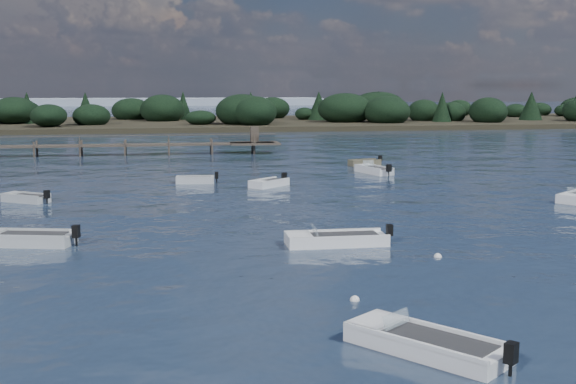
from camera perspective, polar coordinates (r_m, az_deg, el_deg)
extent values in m
plane|color=#172336|center=(85.52, -6.34, 3.77)|extent=(400.00, 400.00, 0.00)
cube|color=white|center=(57.21, 6.80, 1.57)|extent=(2.35, 3.87, 0.71)
cube|color=white|center=(58.31, 6.06, 2.12)|extent=(1.42, 1.19, 0.14)
cube|color=#29292B|center=(56.93, 6.97, 1.87)|extent=(1.75, 2.68, 0.12)
cube|color=white|center=(56.82, 6.29, 1.95)|extent=(1.17, 3.51, 0.14)
cube|color=white|center=(57.50, 7.32, 2.01)|extent=(1.17, 3.51, 0.14)
cube|color=black|center=(55.47, 7.97, 1.89)|extent=(0.41, 0.37, 0.55)
cylinder|color=black|center=(55.53, 7.96, 1.39)|extent=(0.13, 0.13, 0.55)
cube|color=silver|center=(57.80, 6.38, 2.30)|extent=(0.98, 0.43, 0.42)
cube|color=#6D6448|center=(62.83, 6.06, 2.19)|extent=(2.89, 1.66, 0.64)
cube|color=#6D6448|center=(62.31, 5.23, 2.49)|extent=(0.85, 1.10, 0.13)
cube|color=#29292B|center=(62.90, 6.24, 2.46)|extent=(2.00, 1.25, 0.11)
cube|color=#6D6448|center=(62.36, 6.28, 2.48)|extent=(2.68, 0.70, 0.13)
cube|color=#6D6448|center=(63.22, 5.85, 2.57)|extent=(2.68, 0.70, 0.13)
cube|color=black|center=(63.54, 7.30, 2.67)|extent=(0.32, 0.36, 0.50)
cylinder|color=black|center=(63.58, 7.29, 2.28)|extent=(0.11, 0.11, 0.50)
cube|color=#ABB0B2|center=(45.64, -20.00, -0.64)|extent=(3.00, 2.52, 0.62)
cube|color=#ABB0B2|center=(46.33, -20.99, -0.11)|extent=(1.14, 1.24, 0.12)
cube|color=#29292B|center=(45.44, -19.81, -0.29)|extent=(2.12, 1.83, 0.11)
cube|color=#ABB0B2|center=(45.22, -20.48, -0.28)|extent=(2.43, 1.65, 0.12)
cube|color=#ABB0B2|center=(45.96, -19.58, -0.10)|extent=(2.43, 1.65, 0.12)
cube|color=black|center=(44.49, -18.52, -0.18)|extent=(0.37, 0.39, 0.49)
cylinder|color=black|center=(44.55, -18.49, -0.72)|extent=(0.12, 0.12, 0.49)
cube|color=white|center=(19.53, 10.84, -12.07)|extent=(3.84, 4.30, 0.64)
cube|color=white|center=(20.23, 6.92, -10.11)|extent=(1.74, 1.67, 0.13)
cube|color=#29292B|center=(19.27, 11.75, -11.43)|extent=(2.76, 3.04, 0.11)
cube|color=white|center=(18.82, 9.70, -11.62)|extent=(2.69, 3.40, 0.13)
cube|color=white|center=(20.00, 11.98, -10.46)|extent=(2.69, 3.40, 0.13)
cube|color=black|center=(18.36, 17.22, -12.04)|extent=(0.41, 0.40, 0.51)
cylinder|color=black|center=(18.52, 17.15, -13.32)|extent=(0.13, 0.13, 0.51)
cube|color=silver|center=(19.80, 8.56, -9.89)|extent=(0.98, 0.81, 0.39)
cube|color=white|center=(31.57, 3.84, -4.01)|extent=(4.41, 1.73, 0.64)
cube|color=white|center=(31.18, 0.86, -3.45)|extent=(1.08, 1.50, 0.13)
cube|color=#29292B|center=(31.58, 4.47, -3.45)|extent=(3.00, 1.37, 0.11)
cube|color=white|center=(30.76, 4.15, -3.63)|extent=(4.38, 0.20, 0.13)
cube|color=white|center=(32.22, 3.55, -3.07)|extent=(4.38, 0.20, 0.13)
cube|color=black|center=(32.07, 8.02, -3.00)|extent=(0.26, 0.32, 0.50)
cylinder|color=black|center=(32.16, 8.01, -3.76)|extent=(0.09, 0.09, 0.50)
cube|color=silver|center=(31.26, 2.12, -3.01)|extent=(0.17, 1.18, 0.38)
cube|color=#ABB0B2|center=(51.51, -7.35, 0.79)|extent=(2.74, 1.31, 0.62)
cube|color=#ABB0B2|center=(51.52, -8.48, 1.17)|extent=(0.72, 1.01, 0.12)
cube|color=#29292B|center=(51.46, -7.12, 1.11)|extent=(1.88, 1.02, 0.11)
cube|color=#ABB0B2|center=(50.99, -7.38, 1.12)|extent=(2.65, 0.36, 0.12)
cube|color=#ABB0B2|center=(51.93, -7.33, 1.25)|extent=(2.65, 0.36, 0.12)
cube|color=black|center=(51.39, -5.67, 1.33)|extent=(0.28, 0.32, 0.49)
cylinder|color=black|center=(51.45, -5.66, 0.86)|extent=(0.10, 0.10, 0.49)
cube|color=white|center=(49.42, -1.51, 0.53)|extent=(3.04, 2.90, 0.63)
cube|color=white|center=(48.53, -2.35, 0.83)|extent=(1.29, 1.33, 0.13)
cube|color=#29292B|center=(49.56, -1.34, 0.90)|extent=(2.17, 2.09, 0.11)
cube|color=white|center=(49.00, -0.98, 0.90)|extent=(2.26, 2.02, 0.13)
cube|color=white|center=(49.75, -2.03, 1.01)|extent=(2.26, 2.02, 0.13)
cube|color=black|center=(50.63, -0.31, 1.27)|extent=(0.39, 0.40, 0.50)
cylinder|color=black|center=(50.69, -0.30, 0.79)|extent=(0.13, 0.13, 0.50)
cube|color=#ABB0B2|center=(33.53, -20.05, -3.76)|extent=(4.42, 2.56, 0.69)
cube|color=#29292B|center=(33.33, -19.56, -3.23)|extent=(3.05, 1.93, 0.12)
cube|color=#ABB0B2|center=(32.80, -20.61, -3.33)|extent=(4.06, 1.14, 0.14)
cube|color=#ABB0B2|center=(34.11, -19.58, -2.84)|extent=(4.06, 1.14, 0.14)
cube|color=black|center=(32.55, -16.40, -3.00)|extent=(0.35, 0.39, 0.54)
cylinder|color=black|center=(32.64, -16.37, -3.82)|extent=(0.12, 0.12, 0.54)
cube|color=white|center=(45.37, 21.53, -0.28)|extent=(1.63, 1.72, 0.13)
cube|color=white|center=(47.08, 21.45, 0.02)|extent=(3.40, 2.53, 0.13)
sphere|color=silver|center=(23.65, 5.29, -8.53)|extent=(0.32, 0.32, 0.32)
sphere|color=silver|center=(29.91, 11.75, -5.05)|extent=(0.32, 0.32, 0.32)
sphere|color=silver|center=(51.71, -6.05, 0.74)|extent=(0.32, 0.32, 0.32)
cube|color=#453C33|center=(73.90, -2.66, 3.86)|extent=(5.00, 3.20, 0.18)
cube|color=#453C33|center=(73.83, -2.66, 4.56)|extent=(0.80, 0.80, 1.60)
cylinder|color=#453C33|center=(73.53, -19.42, 2.90)|extent=(0.20, 0.20, 2.20)
cylinder|color=#453C33|center=(75.21, -19.21, 3.02)|extent=(0.20, 0.20, 2.20)
cylinder|color=#453C33|center=(72.94, -16.11, 3.01)|extent=(0.20, 0.20, 2.20)
cylinder|color=#453C33|center=(74.64, -15.98, 3.13)|extent=(0.20, 0.20, 2.20)
cylinder|color=#453C33|center=(72.60, -12.76, 3.11)|extent=(0.20, 0.20, 2.20)
cylinder|color=#453C33|center=(74.30, -12.70, 3.23)|extent=(0.20, 0.20, 2.20)
cylinder|color=#453C33|center=(72.51, -9.39, 3.20)|extent=(0.20, 0.20, 2.20)
cylinder|color=#453C33|center=(74.22, -9.40, 3.31)|extent=(0.20, 0.20, 2.20)
cylinder|color=#453C33|center=(72.67, -6.02, 3.27)|extent=(0.20, 0.20, 2.20)
cylinder|color=#453C33|center=(74.37, -6.11, 3.39)|extent=(0.20, 0.20, 2.20)
cylinder|color=#453C33|center=(73.08, -2.67, 3.34)|extent=(0.20, 0.20, 2.20)
cylinder|color=#453C33|center=(74.77, -2.84, 3.46)|extent=(0.20, 0.20, 2.20)
cube|color=black|center=(128.87, 3.72, 5.36)|extent=(190.00, 40.00, 1.60)
ellipsoid|color=black|center=(128.75, 3.74, 6.61)|extent=(180.50, 36.00, 4.40)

